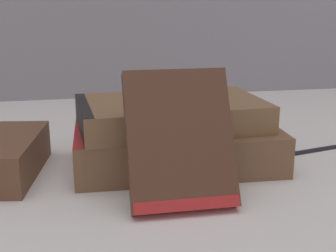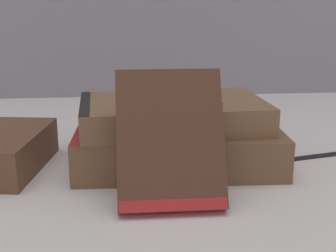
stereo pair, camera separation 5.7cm
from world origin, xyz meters
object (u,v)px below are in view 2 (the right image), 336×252
book_flat_top (168,114)px  book_leaning_front (170,145)px  book_flat_bottom (174,146)px  pocket_watch (201,101)px  reading_glasses (126,132)px  fountain_pen (326,153)px

book_flat_top → book_leaning_front: (-0.01, -0.12, -0.00)m
book_flat_bottom → pocket_watch: pocket_watch is taller
book_flat_top → book_leaning_front: bearing=-97.6°
reading_glasses → book_flat_top: bearing=-66.0°
book_flat_bottom → pocket_watch: (0.03, -0.02, 0.06)m
reading_glasses → fountain_pen: fountain_pen is taller
book_flat_top → book_leaning_front: 0.12m
book_flat_top → fountain_pen: (0.22, 0.01, -0.06)m
book_flat_top → reading_glasses: (-0.05, 0.15, -0.07)m
book_leaning_front → pocket_watch: 0.11m
book_flat_top → pocket_watch: size_ratio=4.23×
book_flat_top → reading_glasses: 0.17m
reading_glasses → fountain_pen: size_ratio=0.91×
fountain_pen → pocket_watch: bearing=176.8°
book_flat_top → pocket_watch: bearing=-30.8°
book_flat_top → reading_glasses: size_ratio=2.16×
reading_glasses → fountain_pen: bearing=-22.8°
book_flat_bottom → book_leaning_front: size_ratio=1.89×
fountain_pen → reading_glasses: bearing=140.2°
fountain_pen → book_flat_top: bearing=169.9°
book_flat_bottom → book_leaning_front: 0.12m
book_flat_bottom → book_flat_top: 0.04m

